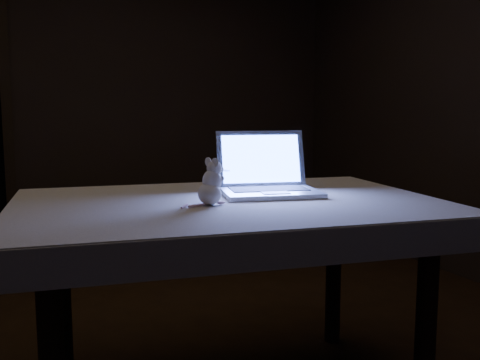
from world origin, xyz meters
name	(u,v)px	position (x,y,z in m)	size (l,w,h in m)	color
back_wall	(85,94)	(0.00, 2.50, 1.30)	(4.50, 0.04, 2.60)	black
table	(229,302)	(0.13, -0.29, 0.40)	(1.51, 0.97, 0.81)	black
tablecloth	(214,214)	(0.08, -0.26, 0.76)	(1.62, 1.09, 0.11)	beige
laptop	(271,163)	(0.34, -0.25, 0.95)	(0.39, 0.34, 0.27)	#B7B8BC
plush_mouse	(210,182)	(0.03, -0.36, 0.90)	(0.13, 0.13, 0.17)	white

